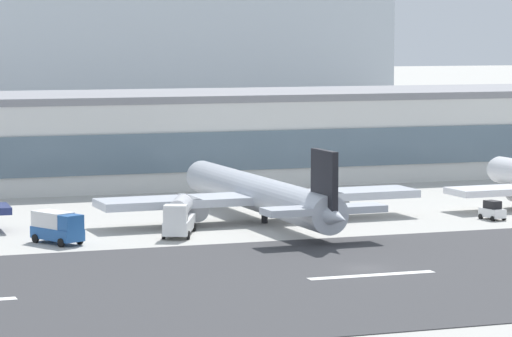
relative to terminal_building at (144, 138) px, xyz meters
name	(u,v)px	position (x,y,z in m)	size (l,w,h in m)	color
ground_plane	(365,269)	(0.39, -77.18, -6.46)	(1400.00, 1400.00, 0.00)	#B2AFA8
runway_strip	(381,275)	(0.39, -80.65, -6.42)	(800.00, 43.26, 0.08)	#38383A
runway_centreline_dash_4	(372,275)	(-0.49, -80.65, -6.38)	(12.00, 1.20, 0.01)	white
terminal_building	(144,138)	(0.00, 0.00, 0.00)	(163.49, 26.90, 12.92)	silver
distant_hotel_block	(172,43)	(39.69, 124.35, 12.72)	(101.87, 31.46, 38.37)	#A8B2BC
airliner_black_tail_gate_1	(264,196)	(1.97, -45.47, -3.39)	(37.96, 46.23, 9.65)	silver
service_fuel_truck_0	(179,216)	(-9.72, -51.41, -4.44)	(5.70, 8.84, 3.95)	white
service_box_truck_1	(57,226)	(-23.10, -52.92, -4.68)	(4.87, 6.43, 3.25)	#23569E
service_baggage_tug_2	(492,211)	(27.75, -51.73, -5.42)	(2.30, 3.41, 2.20)	white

